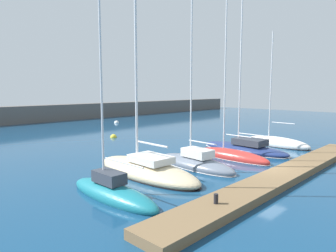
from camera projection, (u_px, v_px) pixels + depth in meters
name	position (u px, v px, depth m)	size (l,w,h in m)	color
ground_plane	(263.00, 172.00, 19.98)	(120.00, 120.00, 0.00)	navy
dock_pier	(287.00, 174.00, 18.85)	(23.90, 1.98, 0.43)	brown
breakwater_seawall	(20.00, 115.00, 48.15)	(108.00, 2.27, 2.78)	#5B5651
sailboat_teal_nearest	(112.00, 192.00, 15.29)	(1.70, 6.50, 14.44)	#19707F
sailboat_sand_second	(146.00, 169.00, 19.45)	(3.42, 9.19, 16.94)	beige
sailboat_slate_third	(195.00, 163.00, 21.34)	(2.71, 7.05, 12.51)	slate
sailboat_red_fourth	(231.00, 156.00, 23.88)	(1.74, 6.57, 12.94)	#B72D28
sailboat_navy_fifth	(245.00, 148.00, 26.77)	(3.08, 8.46, 13.94)	navy
sailboat_white_sixth	(276.00, 143.00, 29.23)	(2.11, 6.67, 11.24)	white
mooring_buoy_white	(117.00, 123.00, 49.10)	(0.79, 0.79, 0.79)	white
mooring_buoy_yellow	(114.00, 137.00, 34.40)	(0.74, 0.74, 0.74)	yellow
dock_bollard	(216.00, 199.00, 13.33)	(0.20, 0.20, 0.44)	black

